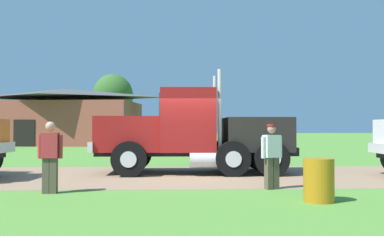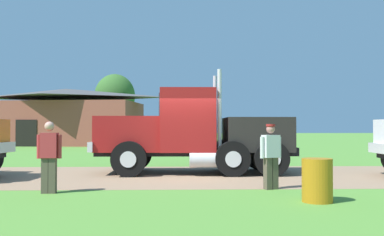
{
  "view_description": "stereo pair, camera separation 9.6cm",
  "coord_description": "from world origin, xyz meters",
  "px_view_note": "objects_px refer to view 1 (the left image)",
  "views": [
    {
      "loc": [
        -0.19,
        -13.71,
        1.57
      ],
      "look_at": [
        0.34,
        1.04,
        1.9
      ],
      "focal_mm": 39.39,
      "sensor_mm": 36.0,
      "label": 1
    },
    {
      "loc": [
        -0.09,
        -13.71,
        1.57
      ],
      "look_at": [
        0.34,
        1.04,
        1.9
      ],
      "focal_mm": 39.39,
      "sensor_mm": 36.0,
      "label": 2
    }
  ],
  "objects_px": {
    "visitor_walking_mid": "(50,155)",
    "shed_building": "(64,118)",
    "visitor_by_barrel": "(272,154)",
    "steel_barrel": "(319,180)",
    "truck_foreground_white": "(194,134)"
  },
  "relations": [
    {
      "from": "visitor_by_barrel",
      "to": "steel_barrel",
      "type": "distance_m",
      "value": 1.99
    },
    {
      "from": "truck_foreground_white",
      "to": "visitor_by_barrel",
      "type": "xyz_separation_m",
      "value": [
        1.82,
        -3.86,
        -0.46
      ]
    },
    {
      "from": "truck_foreground_white",
      "to": "visitor_by_barrel",
      "type": "height_order",
      "value": "truck_foreground_white"
    },
    {
      "from": "truck_foreground_white",
      "to": "visitor_walking_mid",
      "type": "bearing_deg",
      "value": -129.77
    },
    {
      "from": "visitor_by_barrel",
      "to": "shed_building",
      "type": "xyz_separation_m",
      "value": [
        -12.53,
        27.37,
        1.53
      ]
    },
    {
      "from": "truck_foreground_white",
      "to": "shed_building",
      "type": "relative_size",
      "value": 0.49
    },
    {
      "from": "shed_building",
      "to": "visitor_by_barrel",
      "type": "bearing_deg",
      "value": -65.39
    },
    {
      "from": "truck_foreground_white",
      "to": "steel_barrel",
      "type": "bearing_deg",
      "value": -67.23
    },
    {
      "from": "visitor_walking_mid",
      "to": "shed_building",
      "type": "height_order",
      "value": "shed_building"
    },
    {
      "from": "visitor_by_barrel",
      "to": "steel_barrel",
      "type": "bearing_deg",
      "value": -72.59
    },
    {
      "from": "visitor_walking_mid",
      "to": "visitor_by_barrel",
      "type": "distance_m",
      "value": 5.46
    },
    {
      "from": "steel_barrel",
      "to": "visitor_by_barrel",
      "type": "bearing_deg",
      "value": 107.41
    },
    {
      "from": "visitor_walking_mid",
      "to": "steel_barrel",
      "type": "distance_m",
      "value": 6.18
    },
    {
      "from": "visitor_walking_mid",
      "to": "steel_barrel",
      "type": "bearing_deg",
      "value": -12.7
    },
    {
      "from": "steel_barrel",
      "to": "shed_building",
      "type": "height_order",
      "value": "shed_building"
    }
  ]
}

